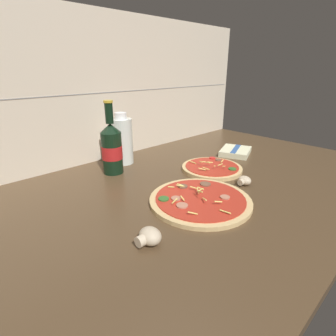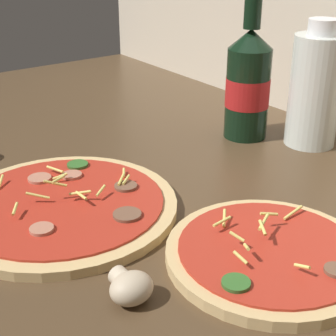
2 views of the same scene
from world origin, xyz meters
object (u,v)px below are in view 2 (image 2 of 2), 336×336
at_px(oil_bottle, 315,89).
at_px(beer_bottle, 248,82).
at_px(pizza_far, 270,254).
at_px(pizza_near, 63,206).
at_px(mushroom_left, 130,287).

bearing_deg(oil_bottle, beer_bottle, -144.11).
distance_m(pizza_far, oil_bottle, 0.37).
relative_size(pizza_near, oil_bottle, 1.44).
relative_size(pizza_far, oil_bottle, 1.11).
height_order(beer_bottle, mushroom_left, beer_bottle).
height_order(pizza_far, mushroom_left, pizza_far).
distance_m(pizza_near, oil_bottle, 0.45).
relative_size(pizza_near, pizza_far, 1.29).
height_order(beer_bottle, oil_bottle, beer_bottle).
distance_m(beer_bottle, mushroom_left, 0.48).
bearing_deg(pizza_far, mushroom_left, -101.95).
relative_size(pizza_far, beer_bottle, 0.87).
xyz_separation_m(pizza_near, pizza_far, (0.23, 0.14, 0.00)).
height_order(pizza_near, pizza_far, pizza_near).
xyz_separation_m(pizza_near, mushroom_left, (0.20, -0.02, 0.01)).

